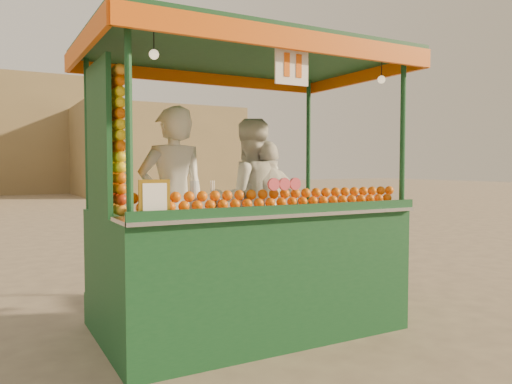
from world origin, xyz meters
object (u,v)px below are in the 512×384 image
juice_cart (243,240)px  vendor_left (173,203)px  vendor_right (269,214)px  vendor_middle (249,203)px

juice_cart → vendor_left: juice_cart is taller
vendor_right → vendor_middle: bearing=-45.1°
juice_cart → vendor_middle: (0.32, 0.47, 0.33)m
vendor_middle → vendor_right: size_ratio=1.15×
vendor_left → vendor_right: vendor_left is taller
vendor_middle → vendor_left: bearing=17.0°
vendor_middle → vendor_right: 0.25m
juice_cart → vendor_right: juice_cart is taller
juice_cart → vendor_right: 0.61m
juice_cart → vendor_right: size_ratio=1.95×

